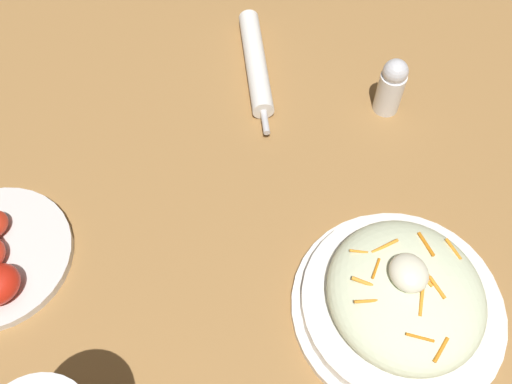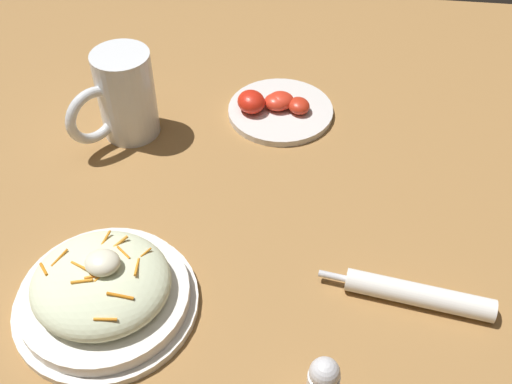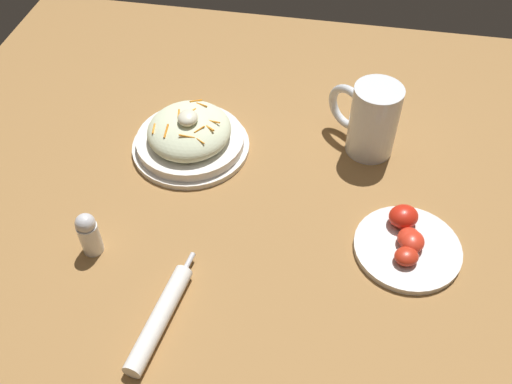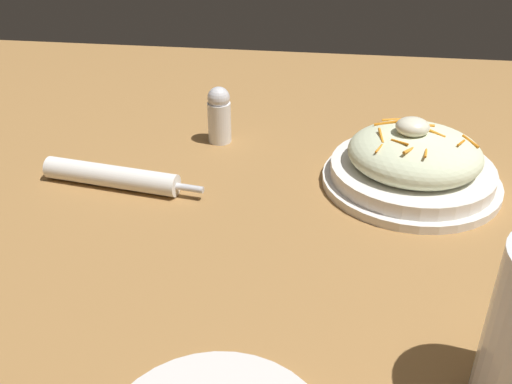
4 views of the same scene
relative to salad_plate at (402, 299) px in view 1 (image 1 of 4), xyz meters
name	(u,v)px [view 1 (image 1 of 4)]	position (x,y,z in m)	size (l,w,h in m)	color
ground_plane	(212,202)	(-0.19, -0.16, -0.03)	(1.43, 1.43, 0.00)	#9E703D
salad_plate	(402,299)	(0.00, 0.00, 0.00)	(0.23, 0.23, 0.10)	white
napkin_roll	(256,63)	(-0.39, -0.06, -0.02)	(0.22, 0.06, 0.03)	white
salt_shaker	(391,86)	(-0.27, 0.10, 0.01)	(0.03, 0.03, 0.09)	white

